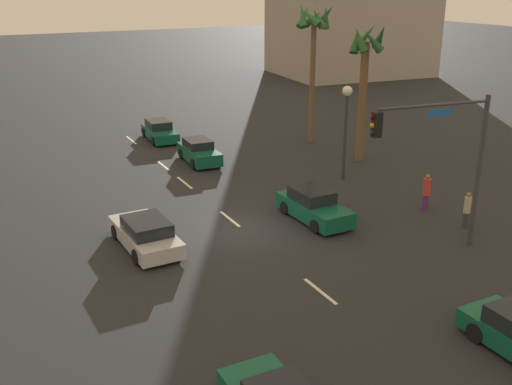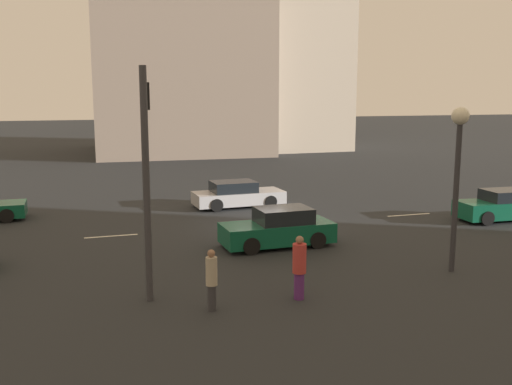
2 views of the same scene
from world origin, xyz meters
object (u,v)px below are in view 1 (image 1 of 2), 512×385
car_0 (146,234)px  car_2 (160,131)px  car_3 (199,152)px  palm_tree_1 (314,34)px  car_4 (314,206)px  streetlamp (346,114)px  traffic_signal (446,149)px  pedestrian_1 (427,191)px  palm_tree_0 (365,67)px  pedestrian_0 (467,209)px

car_0 → car_2: car_2 is taller
car_3 → palm_tree_1: size_ratio=0.43×
car_0 → car_4: size_ratio=1.09×
streetlamp → car_2: bearing=-154.4°
car_0 → car_3: 12.60m
car_2 → traffic_signal: (22.83, 4.38, 3.77)m
pedestrian_1 → palm_tree_0: (-8.42, 2.25, 4.86)m
streetlamp → pedestrian_1: streetlamp is taller
car_0 → streetlamp: size_ratio=0.87×
car_0 → streetlamp: (-3.69, 12.71, 3.19)m
car_2 → car_3: size_ratio=1.07×
car_0 → car_4: (0.63, 7.99, 0.06)m
car_2 → car_3: bearing=3.9°
car_0 → pedestrian_1: size_ratio=2.54×
car_0 → car_3: size_ratio=1.15×
car_3 → car_2: bearing=-176.1°
car_2 → palm_tree_0: 15.16m
pedestrian_1 → palm_tree_0: 9.98m
streetlamp → traffic_signal: bearing=-11.8°
traffic_signal → palm_tree_0: (-12.24, 5.15, 1.42)m
car_0 → streetlamp: bearing=106.2°
car_2 → traffic_signal: size_ratio=0.67×
traffic_signal → streetlamp: (-9.54, 1.99, -0.60)m
palm_tree_0 → palm_tree_1: 5.47m
car_4 → traffic_signal: (5.22, 2.72, 3.73)m
car_4 → pedestrian_0: (3.96, 5.73, 0.22)m
traffic_signal → palm_tree_1: 18.37m
car_3 → traffic_signal: 17.37m
car_2 → palm_tree_0: (10.59, 9.53, 5.19)m
pedestrian_0 → palm_tree_0: palm_tree_0 is taller
car_3 → streetlamp: size_ratio=0.76×
streetlamp → palm_tree_1: 9.14m
streetlamp → palm_tree_0: 4.61m
pedestrian_0 → car_4: bearing=-124.6°
car_2 → pedestrian_1: bearing=21.0°
car_2 → palm_tree_1: size_ratio=0.46×
car_3 → palm_tree_0: size_ratio=0.48×
car_3 → pedestrian_1: 14.41m
car_3 → car_4: 11.34m
streetlamp → palm_tree_1: palm_tree_1 is taller
streetlamp → car_3: bearing=-139.4°
traffic_signal → palm_tree_0: bearing=157.2°
palm_tree_0 → car_0: bearing=-68.1°
traffic_signal → palm_tree_1: (-17.49, 4.81, 2.94)m
traffic_signal → pedestrian_0: 4.79m
car_0 → car_3: car_3 is taller
palm_tree_1 → car_0: bearing=-53.1°
traffic_signal → palm_tree_1: bearing=164.6°
car_0 → pedestrian_1: pedestrian_1 is taller
car_2 → car_3: (6.34, 0.43, 0.02)m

